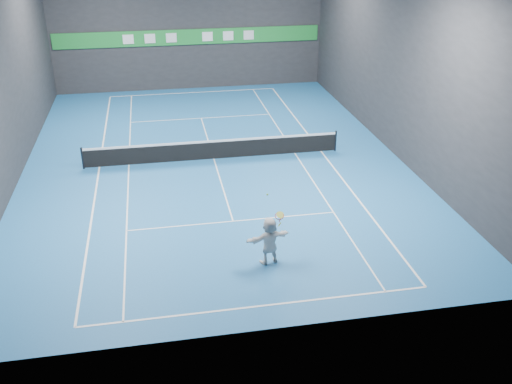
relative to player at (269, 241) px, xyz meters
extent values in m
plane|color=#1B5C99|center=(-0.80, 9.51, -0.86)|extent=(26.00, 26.00, 0.00)
cube|color=#27272A|center=(-0.80, 22.51, 3.64)|extent=(18.00, 0.10, 9.00)
cube|color=#27272A|center=(-0.80, -3.49, 3.64)|extent=(18.00, 0.10, 9.00)
cube|color=#27272A|center=(-9.80, 9.51, 3.64)|extent=(0.10, 26.00, 9.00)
cube|color=#27272A|center=(8.20, 9.51, 3.64)|extent=(0.10, 26.00, 9.00)
cube|color=white|center=(-0.80, -2.38, -0.86)|extent=(10.98, 0.08, 0.01)
cube|color=white|center=(-0.80, 21.40, -0.86)|extent=(10.98, 0.08, 0.01)
cube|color=white|center=(-6.29, 9.51, -0.86)|extent=(0.08, 23.78, 0.01)
cube|color=white|center=(4.69, 9.51, -0.86)|extent=(0.08, 23.78, 0.01)
cube|color=white|center=(-4.91, 9.51, -0.86)|extent=(0.06, 23.78, 0.01)
cube|color=white|center=(3.31, 9.51, -0.86)|extent=(0.06, 23.78, 0.01)
cube|color=white|center=(-0.80, 3.11, -0.86)|extent=(8.23, 0.06, 0.01)
cube|color=white|center=(-0.80, 15.91, -0.86)|extent=(8.23, 0.06, 0.01)
cube|color=white|center=(-0.80, 9.51, -0.86)|extent=(0.06, 12.80, 0.01)
imported|color=silver|center=(0.00, 0.00, 0.00)|extent=(1.67, 0.87, 1.72)
sphere|color=#BFF228|center=(-0.08, 0.02, 1.75)|extent=(0.06, 0.06, 0.06)
cylinder|color=black|center=(-7.00, 9.51, -0.32)|extent=(0.10, 0.10, 1.07)
cylinder|color=black|center=(5.40, 9.51, -0.32)|extent=(0.10, 0.10, 1.07)
cube|color=black|center=(-0.80, 9.51, -0.39)|extent=(12.40, 0.03, 0.86)
cube|color=white|center=(-0.80, 9.51, 0.09)|extent=(12.40, 0.04, 0.10)
cube|color=#1E8932|center=(-0.80, 22.45, 2.64)|extent=(17.64, 0.06, 1.00)
cube|color=white|center=(-4.80, 22.39, 2.64)|extent=(0.70, 0.04, 0.60)
cube|color=white|center=(-3.40, 22.39, 2.64)|extent=(0.70, 0.04, 0.60)
cube|color=silver|center=(-2.00, 22.39, 2.64)|extent=(0.70, 0.04, 0.60)
cube|color=white|center=(0.40, 22.39, 2.64)|extent=(0.70, 0.04, 0.60)
cube|color=white|center=(1.80, 22.39, 2.64)|extent=(0.70, 0.04, 0.60)
cube|color=silver|center=(3.20, 22.39, 2.64)|extent=(0.70, 0.04, 0.60)
torus|color=red|center=(0.34, 0.05, 0.89)|extent=(0.40, 0.34, 0.26)
cylinder|color=#BDCB47|center=(0.37, 0.05, 0.94)|extent=(0.38, 0.32, 0.22)
cylinder|color=red|center=(0.36, 0.05, 0.73)|extent=(0.07, 0.10, 0.18)
cylinder|color=yellow|center=(0.35, 0.03, 0.58)|extent=(0.08, 0.20, 0.23)
camera|label=1|loc=(-3.51, -16.33, 10.00)|focal=40.00mm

